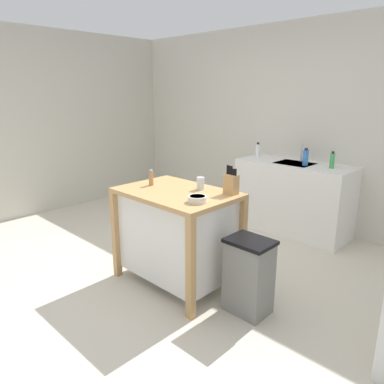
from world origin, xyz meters
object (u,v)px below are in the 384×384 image
drinking_cup (201,183)px  knife_block (231,184)px  bottle_hand_soap (306,158)px  bottle_spray_cleaner (258,150)px  bowl_ceramic_wide (197,199)px  bottle_dish_soap (332,160)px  pepper_grinder (151,178)px  kitchen_island (177,232)px  trash_bin (249,276)px  sink_faucet (302,153)px

drinking_cup → knife_block: bearing=14.1°
bottle_hand_soap → bottle_spray_cleaner: size_ratio=1.09×
bowl_ceramic_wide → bottle_dish_soap: 2.04m
pepper_grinder → bowl_ceramic_wide: bearing=-7.5°
pepper_grinder → bottle_hand_soap: (0.60, 1.87, 0.03)m
bowl_ceramic_wide → drinking_cup: 0.39m
bowl_ceramic_wide → knife_block: bearing=83.3°
pepper_grinder → bottle_hand_soap: size_ratio=0.74×
bottle_spray_cleaner → bottle_hand_soap: bearing=-9.7°
kitchen_island → bottle_dish_soap: (0.58, 1.92, 0.48)m
bottle_hand_soap → bottle_spray_cleaner: bearing=170.3°
knife_block → bottle_hand_soap: size_ratio=1.19×
pepper_grinder → bottle_spray_cleaner: (-0.16, 2.00, 0.02)m
kitchen_island → bottle_hand_soap: 1.93m
trash_bin → pepper_grinder: bearing=-175.6°
sink_faucet → kitchen_island: bearing=-93.4°
bottle_hand_soap → trash_bin: bearing=-74.8°
pepper_grinder → knife_block: bearing=21.6°
drinking_cup → pepper_grinder: bearing=-153.8°
pepper_grinder → bottle_dish_soap: size_ratio=0.79×
kitchen_island → trash_bin: bearing=4.4°
kitchen_island → bottle_hand_soap: bearing=81.2°
knife_block → drinking_cup: (-0.29, -0.07, -0.04)m
drinking_cup → bottle_hand_soap: bottle_hand_soap is taller
drinking_cup → trash_bin: drinking_cup is taller
knife_block → bottle_dish_soap: size_ratio=1.26×
bottle_dish_soap → bottle_spray_cleaner: bearing=176.7°
kitchen_island → bottle_spray_cleaner: (-0.48, 1.98, 0.48)m
drinking_cup → bottle_dish_soap: 1.79m
bottle_dish_soap → knife_block: bearing=-95.8°
knife_block → pepper_grinder: (-0.73, -0.29, -0.02)m
knife_block → bottle_dish_soap: bearing=84.2°
knife_block → bottle_hand_soap: 1.59m
kitchen_island → bowl_ceramic_wide: 0.57m
bowl_ceramic_wide → bottle_spray_cleaner: bearing=111.9°
pepper_grinder → trash_bin: bearing=4.4°
drinking_cup → bottle_dish_soap: bearing=75.1°
knife_block → bottle_dish_soap: knife_block is taller
pepper_grinder → bottle_hand_soap: bearing=72.2°
pepper_grinder → drinking_cup: bearing=26.2°
knife_block → sink_faucet: bearing=99.1°
kitchen_island → knife_block: bearing=32.6°
bottle_hand_soap → knife_block: bearing=-85.5°
bowl_ceramic_wide → bottle_dish_soap: size_ratio=0.79×
bottle_hand_soap → bottle_spray_cleaner: 0.77m
sink_faucet → bottle_hand_soap: (0.16, -0.21, -0.01)m
trash_bin → bottle_spray_cleaner: bottle_spray_cleaner is taller
pepper_grinder → bottle_hand_soap: 1.97m
bottle_spray_cleaner → bottle_dish_soap: bearing=-3.3°
trash_bin → sink_faucet: size_ratio=2.86×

